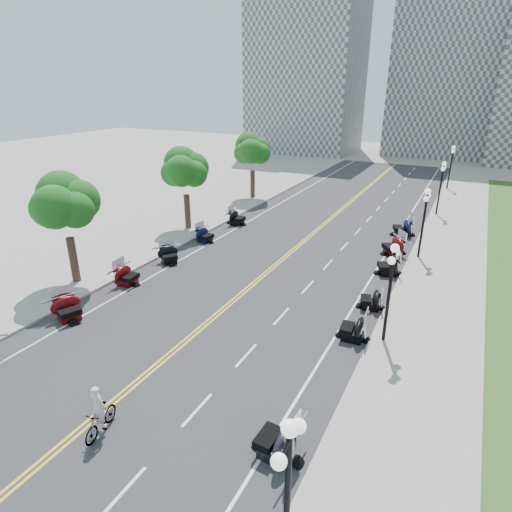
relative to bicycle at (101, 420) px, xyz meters
The scene contains 47 objects.
ground 6.57m from the bicycle, 97.00° to the left, with size 160.00×160.00×0.00m, color gray.
road 16.53m from the bicycle, 92.77° to the left, with size 16.00×90.00×0.01m, color #333335.
centerline_yellow_a 16.53m from the bicycle, 93.18° to the left, with size 0.12×90.00×0.00m, color yellow.
centerline_yellow_b 16.52m from the bicycle, 92.35° to the left, with size 0.12×90.00×0.00m, color yellow.
edge_line_north 17.43m from the bicycle, 71.25° to the left, with size 0.12×90.00×0.00m, color white.
edge_line_south 18.01m from the bicycle, 113.57° to the left, with size 0.12×90.00×0.00m, color white.
lane_dash_4 2.88m from the bicycle, 32.00° to the right, with size 0.12×2.00×0.00m, color white.
lane_dash_5 3.51m from the bicycle, 46.13° to the left, with size 0.12×2.00×0.00m, color white.
lane_dash_6 6.95m from the bicycle, 69.71° to the left, with size 0.12×2.00×0.00m, color white.
lane_dash_7 10.78m from the bicycle, 77.11° to the left, with size 0.12×2.00×0.00m, color white.
lane_dash_8 14.71m from the bicycle, 80.59° to the left, with size 0.12×2.00×0.00m, color white.
lane_dash_9 18.66m from the bicycle, 82.60° to the left, with size 0.12×2.00×0.00m, color white.
lane_dash_10 22.63m from the bicycle, 83.91° to the left, with size 0.12×2.00×0.00m, color white.
lane_dash_11 26.61m from the bicycle, 84.82° to the left, with size 0.12×2.00×0.00m, color white.
lane_dash_12 30.60m from the bicycle, 85.50° to the left, with size 0.12×2.00×0.00m, color white.
lane_dash_13 34.59m from the bicycle, 86.02° to the left, with size 0.12×2.00×0.00m, color white.
lane_dash_14 38.58m from the bicycle, 86.43° to the left, with size 0.12×2.00×0.00m, color white.
lane_dash_15 42.57m from the bicycle, 86.76° to the left, with size 0.12×2.00×0.00m, color white.
lane_dash_16 46.56m from the bicycle, 87.04° to the left, with size 0.12×2.00×0.00m, color white.
lane_dash_17 50.56m from the bicycle, 87.28° to the left, with size 0.12×2.00×0.00m, color white.
lane_dash_18 54.55m from the bicycle, 87.48° to the left, with size 0.12×2.00×0.00m, color white.
lane_dash_19 58.55m from the bicycle, 87.65° to the left, with size 0.12×2.00×0.00m, color white.
sidewalk_north 19.15m from the bicycle, 59.54° to the left, with size 5.00×90.00×0.15m, color #9E9991.
sidewalk_south 20.00m from the bicycle, 124.40° to the left, with size 5.00×90.00×0.15m, color #9E9991.
distant_block_a 72.12m from the bicycle, 105.35° to the left, with size 18.00×14.00×26.00m, color gray.
distant_block_b 75.96m from the bicycle, 87.54° to the left, with size 16.00×12.00×30.00m, color gray.
street_lamp_1 8.21m from the bicycle, 10.89° to the right, with size 0.50×1.20×4.90m, color black, non-canonical shape.
street_lamp_2 13.24m from the bicycle, 53.38° to the left, with size 0.50×1.20×4.90m, color black, non-canonical shape.
street_lamp_3 23.90m from the bicycle, 70.87° to the left, with size 0.50×1.20×4.90m, color black, non-canonical shape.
street_lamp_4 35.43m from the bicycle, 77.26° to the left, with size 0.50×1.20×4.90m, color black, non-canonical shape.
street_lamp_5 47.19m from the bicycle, 80.47° to the left, with size 0.50×1.20×4.90m, color black, non-canonical shape.
tree_2 14.37m from the bicycle, 141.79° to the left, with size 4.80×4.80×9.20m, color #235619, non-canonical shape.
tree_3 23.55m from the bicycle, 117.78° to the left, with size 4.80×4.80×9.20m, color #235619, non-canonical shape.
tree_4 34.50m from the bicycle, 108.38° to the left, with size 4.80×4.80×9.20m, color #235619, non-canonical shape.
motorcycle_n_4 6.31m from the bicycle, 18.06° to the left, with size 2.03×2.03×1.42m, color black, non-canonical shape.
motorcycle_n_6 11.97m from the bicycle, 57.65° to the left, with size 1.90×1.90×1.33m, color black, non-canonical shape.
motorcycle_n_7 15.05m from the bicycle, 64.58° to the left, with size 1.78×1.78×1.25m, color black, non-canonical shape.
motorcycle_n_8 19.76m from the bicycle, 71.09° to the left, with size 2.00×2.00×1.40m, color black, non-canonical shape.
motorcycle_n_9 23.27m from the bicycle, 74.99° to the left, with size 2.09×2.09×1.46m, color #590A0C, non-canonical shape.
motorcycle_n_10 27.75m from the bicycle, 77.72° to the left, with size 2.18×2.18×1.53m, color black, non-canonical shape.
motorcycle_s_5 9.09m from the bicycle, 146.02° to the left, with size 2.01×2.01×1.41m, color #590A0C, non-canonical shape.
motorcycle_s_6 12.47m from the bicycle, 128.56° to the left, with size 1.91×1.91×1.34m, color #590A0C, non-canonical shape.
motorcycle_s_7 15.72m from the bicycle, 119.02° to the left, with size 1.84×1.84×1.29m, color black, non-canonical shape.
motorcycle_s_8 19.99m from the bicycle, 112.76° to the left, with size 1.80×1.80×1.26m, color black, non-canonical shape.
motorcycle_s_9 24.72m from the bicycle, 108.11° to the left, with size 1.99×1.99×1.39m, color black, non-canonical shape.
bicycle is the anchor object (origin of this frame).
cyclist_rider 1.38m from the bicycle, ahead, with size 0.61×0.40×1.67m, color white.
Camera 1 is at (11.15, -14.57, 11.70)m, focal length 30.00 mm.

